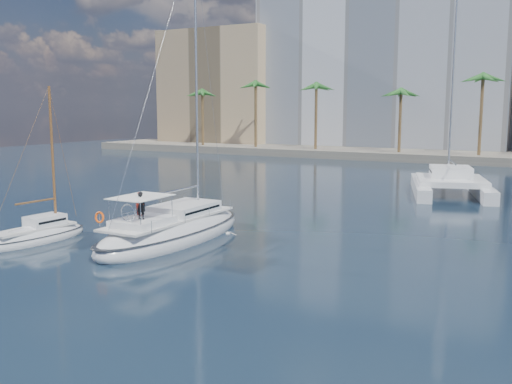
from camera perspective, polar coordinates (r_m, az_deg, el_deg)
The scene contains 10 objects.
ground at distance 31.96m, azimuth -3.31°, elevation -5.57°, with size 160.00×160.00×0.00m, color black.
quay at distance 89.17m, azimuth 17.73°, elevation 3.49°, with size 120.00×14.00×1.20m, color gray.
building_modern at distance 103.51m, azimuth 12.67°, elevation 11.75°, with size 42.00×16.00×28.00m, color white.
building_tan_left at distance 111.83m, azimuth -3.16°, elevation 10.14°, with size 22.00×14.00×22.00m, color tan.
palm_left at distance 97.41m, azimuth -2.82°, elevation 9.97°, with size 3.60×3.60×12.30m.
palm_centre at distance 84.99m, azimuth 17.52°, elevation 9.81°, with size 3.60×3.60×12.30m.
main_sloop at distance 33.84m, azimuth -8.31°, elevation -3.89°, with size 4.10×12.65×18.74m.
small_sloop at distance 35.59m, azimuth -21.02°, elevation -4.05°, with size 2.64×6.76×9.51m.
catamaran at distance 53.97m, azimuth 18.85°, elevation 1.01°, with size 9.38×13.76×18.23m.
seagull at distance 31.64m, azimuth -2.77°, elevation -4.18°, with size 1.07×0.46×0.20m.
Camera 1 is at (16.31, -26.37, 7.76)m, focal length 40.00 mm.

